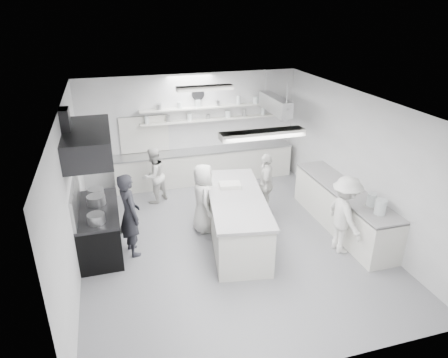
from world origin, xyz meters
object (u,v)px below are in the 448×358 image
object	(u,v)px
prep_island	(236,220)
cook_back	(154,175)
right_counter	(343,209)
back_counter	(205,166)
stove	(100,230)
cook_stove	(130,215)

from	to	relation	value
prep_island	cook_back	distance (m)	2.78
prep_island	cook_back	xyz separation A→B (m)	(-1.43, 2.37, 0.21)
right_counter	cook_back	distance (m)	4.64
back_counter	right_counter	distance (m)	4.13
stove	prep_island	bearing A→B (deg)	-9.66
stove	back_counter	xyz separation A→B (m)	(2.90, 2.80, 0.01)
stove	right_counter	size ratio (longest dim) A/B	0.55
cook_stove	right_counter	bearing A→B (deg)	-108.87
cook_stove	stove	bearing A→B (deg)	49.52
right_counter	prep_island	bearing A→B (deg)	177.07
stove	prep_island	world-z (taller)	prep_island
back_counter	stove	bearing A→B (deg)	-136.01
prep_island	cook_stove	bearing A→B (deg)	-175.18
back_counter	cook_stove	distance (m)	3.87
right_counter	prep_island	distance (m)	2.47
back_counter	cook_back	world-z (taller)	cook_back
back_counter	prep_island	world-z (taller)	prep_island
prep_island	cook_stove	size ratio (longest dim) A/B	1.59
back_counter	cook_stove	xyz separation A→B (m)	(-2.28, -3.09, 0.41)
back_counter	cook_back	size ratio (longest dim) A/B	3.46
right_counter	cook_back	size ratio (longest dim) A/B	2.28
cook_stove	cook_back	size ratio (longest dim) A/B	1.21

